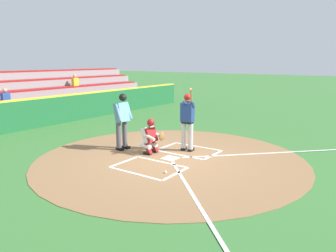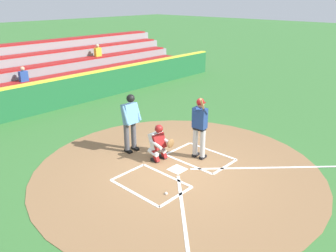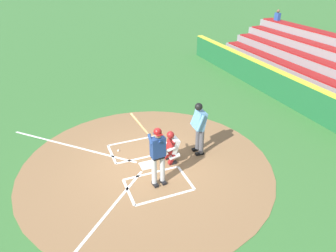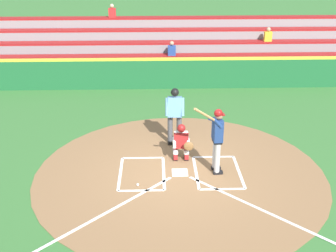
{
  "view_description": "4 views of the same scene",
  "coord_description": "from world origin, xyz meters",
  "px_view_note": "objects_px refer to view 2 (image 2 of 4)",
  "views": [
    {
      "loc": [
        7.73,
        5.36,
        2.91
      ],
      "look_at": [
        -0.59,
        -0.5,
        0.85
      ],
      "focal_mm": 34.81,
      "sensor_mm": 36.0,
      "label": 1
    },
    {
      "loc": [
        6.35,
        5.55,
        4.58
      ],
      "look_at": [
        -0.29,
        -0.63,
        1.08
      ],
      "focal_mm": 36.15,
      "sensor_mm": 36.0,
      "label": 2
    },
    {
      "loc": [
        -7.9,
        2.47,
        5.91
      ],
      "look_at": [
        0.33,
        -0.87,
        1.11
      ],
      "focal_mm": 33.45,
      "sensor_mm": 36.0,
      "label": 3
    },
    {
      "loc": [
        0.66,
        10.33,
        5.93
      ],
      "look_at": [
        0.31,
        -0.72,
        1.11
      ],
      "focal_mm": 45.65,
      "sensor_mm": 36.0,
      "label": 4
    }
  ],
  "objects_px": {
    "catcher": "(159,142)",
    "baseball": "(166,193)",
    "plate_umpire": "(130,119)",
    "batter": "(200,124)"
  },
  "relations": [
    {
      "from": "plate_umpire",
      "to": "baseball",
      "type": "height_order",
      "value": "plate_umpire"
    },
    {
      "from": "plate_umpire",
      "to": "batter",
      "type": "bearing_deg",
      "value": 119.57
    },
    {
      "from": "batter",
      "to": "plate_umpire",
      "type": "bearing_deg",
      "value": -60.43
    },
    {
      "from": "catcher",
      "to": "batter",
      "type": "bearing_deg",
      "value": 138.77
    },
    {
      "from": "catcher",
      "to": "baseball",
      "type": "height_order",
      "value": "catcher"
    },
    {
      "from": "catcher",
      "to": "baseball",
      "type": "bearing_deg",
      "value": 49.55
    },
    {
      "from": "batter",
      "to": "plate_umpire",
      "type": "relative_size",
      "value": 1.14
    },
    {
      "from": "baseball",
      "to": "plate_umpire",
      "type": "bearing_deg",
      "value": -113.38
    },
    {
      "from": "catcher",
      "to": "plate_umpire",
      "type": "bearing_deg",
      "value": -81.93
    },
    {
      "from": "batter",
      "to": "baseball",
      "type": "distance_m",
      "value": 2.48
    }
  ]
}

